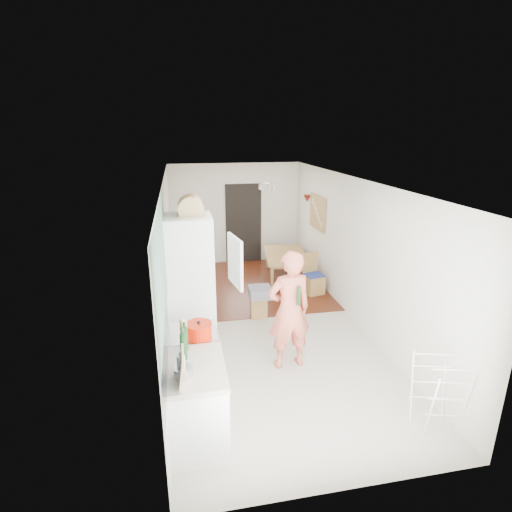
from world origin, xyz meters
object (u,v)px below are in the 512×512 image
object	(u,v)px
person	(290,300)
drying_rack	(438,394)
stool	(259,306)
dining_chair	(314,274)
dining_table	(287,268)

from	to	relation	value
person	drying_rack	distance (m)	2.11
drying_rack	stool	bearing A→B (deg)	129.56
person	stool	size ratio (longest dim) A/B	5.41
person	drying_rack	xyz separation A→B (m)	(1.33, -1.54, -0.59)
dining_chair	dining_table	bearing A→B (deg)	95.70
dining_table	dining_chair	bearing A→B (deg)	-153.90
dining_chair	drying_rack	bearing A→B (deg)	-100.67
person	dining_chair	distance (m)	2.80
dining_chair	drying_rack	world-z (taller)	drying_rack
person	stool	xyz separation A→B (m)	(-0.10, 1.64, -0.84)
dining_table	drying_rack	size ratio (longest dim) A/B	1.59
person	stool	bearing A→B (deg)	-92.73
person	stool	distance (m)	1.85
person	dining_table	distance (m)	3.63
dining_chair	stool	world-z (taller)	dining_chair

